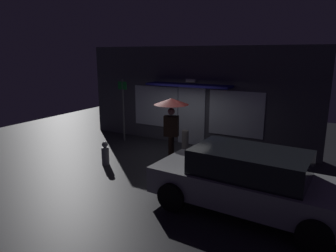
{
  "coord_description": "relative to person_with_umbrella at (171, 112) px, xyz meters",
  "views": [
    {
      "loc": [
        4.86,
        -8.28,
        3.42
      ],
      "look_at": [
        0.12,
        0.16,
        1.14
      ],
      "focal_mm": 33.12,
      "sensor_mm": 36.0,
      "label": 1
    }
  ],
  "objects": [
    {
      "name": "person_with_umbrella",
      "position": [
        0.0,
        0.0,
        0.0
      ],
      "size": [
        1.1,
        1.1,
        2.05
      ],
      "rotation": [
        0.0,
        0.0,
        -2.84
      ],
      "color": "black",
      "rests_on": "ground"
    },
    {
      "name": "parked_car",
      "position": [
        3.08,
        -2.12,
        -0.9
      ],
      "size": [
        4.34,
        2.04,
        1.41
      ],
      "rotation": [
        0.0,
        0.0,
        -0.05
      ],
      "color": "#A5A8AD",
      "rests_on": "ground"
    },
    {
      "name": "fire_hydrant",
      "position": [
        -1.63,
        -1.34,
        -1.28
      ],
      "size": [
        0.23,
        0.23,
        0.75
      ],
      "color": "gray",
      "rests_on": "ground"
    },
    {
      "name": "ground_plane",
      "position": [
        -0.24,
        -0.16,
        -1.62
      ],
      "size": [
        18.0,
        18.0,
        0.0
      ],
      "primitive_type": "plane",
      "color": "#26262B"
    },
    {
      "name": "street_sign_post",
      "position": [
        -2.79,
        1.17,
        -0.23
      ],
      "size": [
        0.4,
        0.07,
        2.46
      ],
      "color": "#595B60",
      "rests_on": "ground"
    },
    {
      "name": "building_facade",
      "position": [
        -0.24,
        2.17,
        0.21
      ],
      "size": [
        9.17,
        1.0,
        3.68
      ],
      "color": "#4C4C56",
      "rests_on": "ground"
    },
    {
      "name": "sidewalk_bollard",
      "position": [
        -0.18,
        1.39,
        -1.28
      ],
      "size": [
        0.25,
        0.25,
        0.68
      ],
      "primitive_type": "cylinder",
      "color": "#9E998E",
      "rests_on": "ground"
    }
  ]
}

